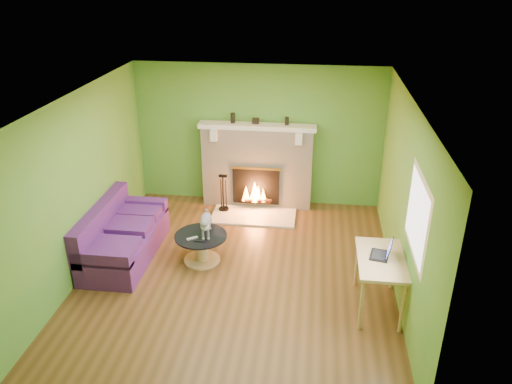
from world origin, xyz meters
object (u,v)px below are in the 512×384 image
Objects in this scene: coffee_table at (201,246)px; desk at (381,264)px; cat at (206,223)px; sofa at (121,237)px.

desk reaches higher than coffee_table.
coffee_table is at bearing -156.05° from cat.
cat is (-2.47, 0.87, -0.03)m from desk.
coffee_table is 0.39m from cat.
coffee_table is at bearing 0.01° from sofa.
cat reaches higher than desk.
cat reaches higher than coffee_table.
desk is 2.62m from cat.
desk is at bearing -27.52° from cat.
cat is at bearing 32.01° from coffee_table.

